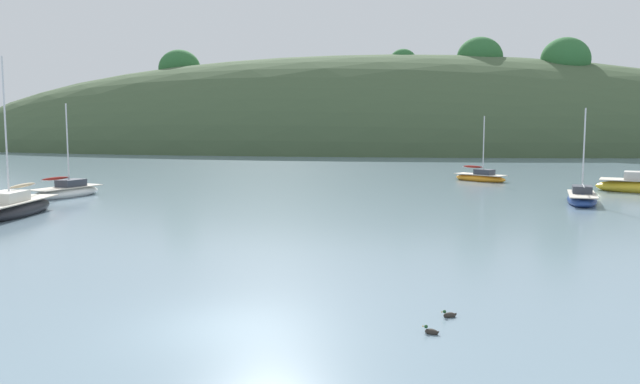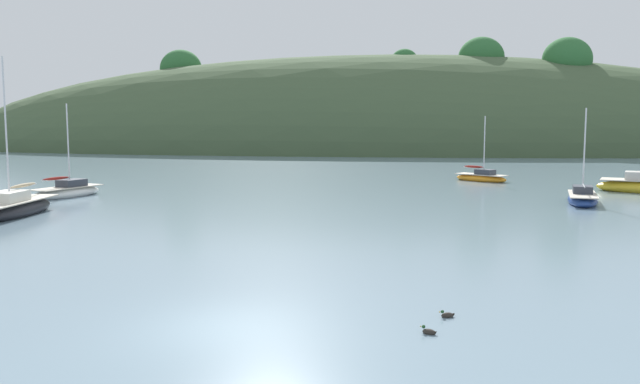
{
  "view_description": "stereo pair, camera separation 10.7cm",
  "coord_description": "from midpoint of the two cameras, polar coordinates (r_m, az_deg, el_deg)",
  "views": [
    {
      "loc": [
        4.46,
        -15.39,
        5.16
      ],
      "look_at": [
        0.0,
        20.0,
        1.2
      ],
      "focal_mm": 36.45,
      "sensor_mm": 36.0,
      "label": 1
    },
    {
      "loc": [
        4.57,
        -15.38,
        5.16
      ],
      "look_at": [
        0.0,
        20.0,
        1.2
      ],
      "focal_mm": 36.45,
      "sensor_mm": 36.0,
      "label": 2
    }
  ],
  "objects": [
    {
      "name": "ground_plane",
      "position": [
        16.84,
        -8.75,
        -11.58
      ],
      "size": [
        400.0,
        400.0,
        0.0
      ],
      "primitive_type": "plane",
      "color": "slate"
    },
    {
      "name": "far_shoreline_hill",
      "position": [
        108.68,
        5.0,
        3.63
      ],
      "size": [
        150.0,
        36.0,
        34.13
      ],
      "color": "#425638",
      "rests_on": "ground"
    },
    {
      "name": "sailboat_orange_cutter",
      "position": [
        47.13,
        -21.24,
        0.04
      ],
      "size": [
        3.51,
        5.77,
        6.47
      ],
      "color": "white",
      "rests_on": "ground"
    },
    {
      "name": "sailboat_grey_yawl",
      "position": [
        43.44,
        22.12,
        -0.53
      ],
      "size": [
        2.75,
        5.35,
        6.09
      ],
      "color": "navy",
      "rests_on": "ground"
    },
    {
      "name": "sailboat_red_portside",
      "position": [
        56.88,
        14.04,
        1.26
      ],
      "size": [
        4.7,
        4.19,
        5.68
      ],
      "color": "orange",
      "rests_on": "ground"
    },
    {
      "name": "sailboat_black_sloop",
      "position": [
        38.95,
        -25.27,
        -1.28
      ],
      "size": [
        2.67,
        6.88,
        8.74
      ],
      "color": "#232328",
      "rests_on": "ground"
    },
    {
      "name": "duck_lead",
      "position": [
        16.32,
        9.72,
        -12.0
      ],
      "size": [
        0.41,
        0.31,
        0.24
      ],
      "color": "#2D2823",
      "rests_on": "ground"
    },
    {
      "name": "duck_trailing",
      "position": [
        17.7,
        11.28,
        -10.56
      ],
      "size": [
        0.42,
        0.28,
        0.24
      ],
      "color": "#2D2823",
      "rests_on": "ground"
    }
  ]
}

